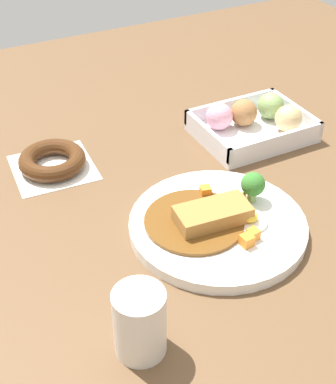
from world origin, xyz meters
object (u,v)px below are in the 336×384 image
Objects in this scene: donut_box at (254,122)px; chocolate_ring_donut at (52,161)px; curry_plate at (217,223)px; coffee_mug at (140,322)px.

donut_box reaches higher than chocolate_ring_donut.
curry_plate is at bearing 121.69° from chocolate_ring_donut.
coffee_mug is at bearing 36.65° from curry_plate.
curry_plate reaches higher than chocolate_ring_donut.
curry_plate is at bearing 45.40° from donut_box.
chocolate_ring_donut is at bearing -9.17° from donut_box.
chocolate_ring_donut is (0.38, -0.06, -0.01)m from donut_box.
curry_plate is 0.33m from chocolate_ring_donut.
coffee_mug is (0.03, 0.42, 0.03)m from chocolate_ring_donut.
coffee_mug reaches higher than curry_plate.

